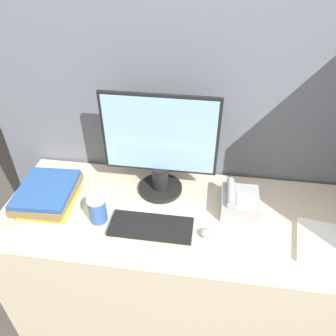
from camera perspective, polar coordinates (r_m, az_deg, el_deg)
The scene contains 9 objects.
cubicle_panel_rear at distance 1.77m, azimuth 3.45°, elevation 3.17°, with size 2.10×0.04×1.77m.
desk at distance 1.85m, azimuth 1.72°, elevation -16.42°, with size 1.70×0.66×0.76m.
monitor at distance 1.54m, azimuth -1.45°, elevation 3.36°, with size 0.54×0.22×0.53m.
keyboard at distance 1.49m, azimuth -2.95°, elevation -10.16°, with size 0.37×0.15×0.02m.
mouse at distance 1.47m, azimuth 6.60°, elevation -11.15°, with size 0.06×0.05×0.03m.
coffee_cup at distance 1.52m, azimuth -12.17°, elevation -7.10°, with size 0.08×0.08×0.13m.
book_stack at distance 1.62m, azimuth -19.92°, elevation -5.05°, with size 0.26×0.30×0.15m.
desk_telephone at distance 1.58m, azimuth 12.24°, elevation -5.83°, with size 0.17×0.19×0.12m.
paper_pile at distance 1.57m, azimuth 25.36°, elevation -11.83°, with size 0.25×0.28×0.02m.
Camera 1 is at (0.11, -0.77, 1.87)m, focal length 35.00 mm.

